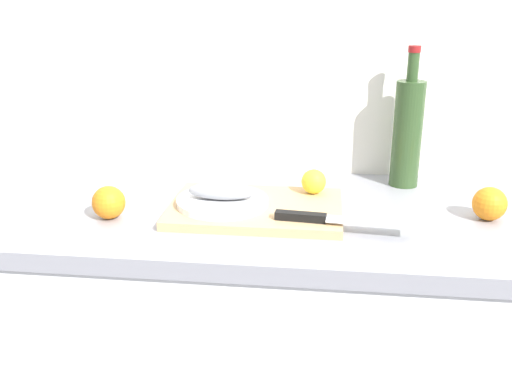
{
  "coord_description": "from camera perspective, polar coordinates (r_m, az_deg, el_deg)",
  "views": [
    {
      "loc": [
        0.14,
        -1.27,
        1.39
      ],
      "look_at": [
        -0.01,
        -0.03,
        0.95
      ],
      "focal_mm": 40.98,
      "sensor_mm": 36.0,
      "label": 1
    }
  ],
  "objects": [
    {
      "name": "orange_1",
      "position": [
        1.4,
        21.84,
        -1.07
      ],
      "size": [
        0.08,
        0.08,
        0.08
      ],
      "primitive_type": "sphere",
      "color": "orange",
      "rests_on": "kitchen_counter"
    },
    {
      "name": "orange_0",
      "position": [
        1.35,
        -14.18,
        -1.0
      ],
      "size": [
        0.07,
        0.07,
        0.07
      ],
      "primitive_type": "sphere",
      "color": "orange",
      "rests_on": "kitchen_counter"
    },
    {
      "name": "wine_bottle",
      "position": [
        1.55,
        14.56,
        5.75
      ],
      "size": [
        0.07,
        0.07,
        0.36
      ],
      "color": "#2D4723",
      "rests_on": "kitchen_counter"
    },
    {
      "name": "white_plate",
      "position": [
        1.34,
        -3.3,
        -0.93
      ],
      "size": [
        0.21,
        0.21,
        0.01
      ],
      "primitive_type": "cylinder",
      "color": "white",
      "rests_on": "cutting_board"
    },
    {
      "name": "back_wall",
      "position": [
        1.61,
        1.74,
        14.31
      ],
      "size": [
        3.2,
        0.05,
        2.5
      ],
      "primitive_type": "cube",
      "color": "white",
      "rests_on": "ground_plane"
    },
    {
      "name": "kitchen_counter",
      "position": [
        1.59,
        0.33,
        -16.89
      ],
      "size": [
        2.0,
        0.6,
        0.9
      ],
      "color": "white",
      "rests_on": "ground_plane"
    },
    {
      "name": "fish_fillet",
      "position": [
        1.33,
        -3.32,
        0.1
      ],
      "size": [
        0.16,
        0.07,
        0.04
      ],
      "primitive_type": "ellipsoid",
      "color": "gray",
      "rests_on": "white_plate"
    },
    {
      "name": "chef_knife",
      "position": [
        1.25,
        6.79,
        -2.59
      ],
      "size": [
        0.29,
        0.06,
        0.02
      ],
      "rotation": [
        0.0,
        0.0,
        -0.1
      ],
      "color": "silver",
      "rests_on": "cutting_board"
    },
    {
      "name": "cutting_board",
      "position": [
        1.35,
        0.0,
        -1.61
      ],
      "size": [
        0.39,
        0.27,
        0.02
      ],
      "primitive_type": "cube",
      "color": "tan",
      "rests_on": "kitchen_counter"
    },
    {
      "name": "lemon_0",
      "position": [
        1.41,
        5.65,
        1.03
      ],
      "size": [
        0.06,
        0.06,
        0.06
      ],
      "primitive_type": "sphere",
      "color": "yellow",
      "rests_on": "cutting_board"
    }
  ]
}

